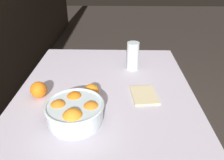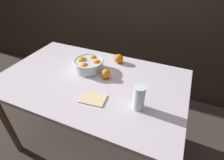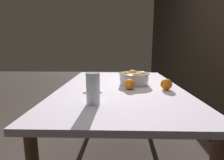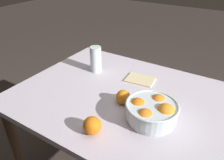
{
  "view_description": "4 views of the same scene",
  "coord_description": "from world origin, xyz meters",
  "px_view_note": "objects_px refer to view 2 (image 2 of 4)",
  "views": [
    {
      "loc": [
        -0.73,
        -0.05,
        1.34
      ],
      "look_at": [
        0.16,
        -0.03,
        0.82
      ],
      "focal_mm": 35.0,
      "sensor_mm": 36.0,
      "label": 1
    },
    {
      "loc": [
        0.56,
        -0.89,
        1.52
      ],
      "look_at": [
        0.19,
        -0.04,
        0.83
      ],
      "focal_mm": 28.0,
      "sensor_mm": 36.0,
      "label": 2
    },
    {
      "loc": [
        1.24,
        -0.03,
        1.05
      ],
      "look_at": [
        0.16,
        -0.06,
        0.84
      ],
      "focal_mm": 28.0,
      "sensor_mm": 36.0,
      "label": 3
    },
    {
      "loc": [
        -0.32,
        0.82,
        1.4
      ],
      "look_at": [
        0.19,
        0.01,
        0.84
      ],
      "focal_mm": 35.0,
      "sensor_mm": 36.0,
      "label": 4
    }
  ],
  "objects_px": {
    "fruit_bowl": "(89,64)",
    "orange_loose_front": "(119,59)",
    "juice_glass": "(139,99)",
    "orange_loose_near_bowl": "(106,74)"
  },
  "relations": [
    {
      "from": "juice_glass",
      "to": "orange_loose_near_bowl",
      "type": "relative_size",
      "value": 2.22
    },
    {
      "from": "fruit_bowl",
      "to": "orange_loose_near_bowl",
      "type": "bearing_deg",
      "value": -15.33
    },
    {
      "from": "fruit_bowl",
      "to": "juice_glass",
      "type": "xyz_separation_m",
      "value": [
        0.47,
        -0.25,
        0.02
      ]
    },
    {
      "from": "juice_glass",
      "to": "orange_loose_front",
      "type": "height_order",
      "value": "juice_glass"
    },
    {
      "from": "juice_glass",
      "to": "orange_loose_front",
      "type": "distance_m",
      "value": 0.54
    },
    {
      "from": "orange_loose_near_bowl",
      "to": "orange_loose_front",
      "type": "xyz_separation_m",
      "value": [
        0.01,
        0.24,
        0.0
      ]
    },
    {
      "from": "orange_loose_near_bowl",
      "to": "orange_loose_front",
      "type": "relative_size",
      "value": 0.94
    },
    {
      "from": "fruit_bowl",
      "to": "orange_loose_front",
      "type": "bearing_deg",
      "value": 49.05
    },
    {
      "from": "juice_glass",
      "to": "orange_loose_near_bowl",
      "type": "height_order",
      "value": "juice_glass"
    },
    {
      "from": "fruit_bowl",
      "to": "orange_loose_front",
      "type": "relative_size",
      "value": 3.03
    }
  ]
}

